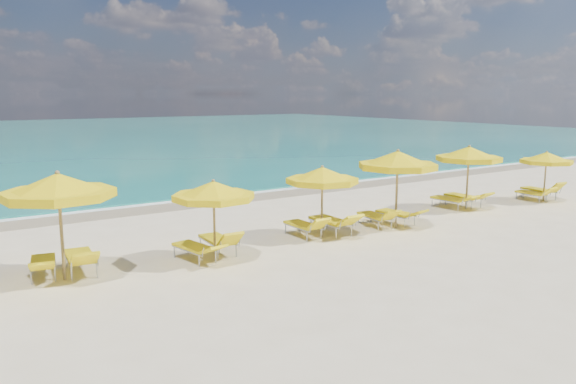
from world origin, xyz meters
TOP-DOWN VIEW (x-y plane):
  - ground_plane at (0.00, 0.00)m, footprint 120.00×120.00m
  - ocean at (0.00, 48.00)m, footprint 120.00×80.00m
  - wet_sand_band at (0.00, 7.40)m, footprint 120.00×2.60m
  - foam_line at (0.00, 8.20)m, footprint 120.00×1.20m
  - whitecap_near at (-6.00, 17.00)m, footprint 14.00×0.36m
  - whitecap_far at (8.00, 24.00)m, footprint 18.00×0.30m
  - umbrella_1 at (-7.35, 0.05)m, footprint 3.21×3.21m
  - umbrella_2 at (-3.68, -0.55)m, footprint 2.71×2.71m
  - umbrella_3 at (0.17, -0.11)m, footprint 2.58×2.58m
  - umbrella_4 at (2.96, -0.48)m, footprint 3.02×3.02m
  - umbrella_5 at (7.40, 0.26)m, footprint 2.83×2.83m
  - umbrella_6 at (11.35, -0.46)m, footprint 2.14×2.14m
  - lounger_1_left at (-7.72, 0.56)m, footprint 0.89×1.84m
  - lounger_1_right at (-6.89, 0.40)m, footprint 0.84×2.00m
  - lounger_2_left at (-4.10, -0.24)m, footprint 0.89×1.89m
  - lounger_2_right at (-3.28, 0.04)m, footprint 0.69×1.83m
  - lounger_3_left at (-0.26, 0.23)m, footprint 0.61×1.77m
  - lounger_3_right at (0.70, 0.06)m, footprint 0.70×2.04m
  - lounger_4_left at (2.52, 0.02)m, footprint 0.76×1.79m
  - lounger_4_right at (3.41, -0.08)m, footprint 0.79×1.89m
  - lounger_5_left at (6.97, 0.68)m, footprint 0.78×1.90m
  - lounger_5_right at (7.75, 0.64)m, footprint 0.65×1.96m
  - lounger_6_left at (11.00, -0.18)m, footprint 0.57×1.61m
  - lounger_6_right at (11.70, -0.06)m, footprint 0.80×1.85m

SIDE VIEW (x-z plane):
  - ground_plane at x=0.00m, z-range 0.00..0.00m
  - ocean at x=0.00m, z-range -0.15..0.15m
  - wet_sand_band at x=0.00m, z-range -0.01..0.01m
  - foam_line at x=0.00m, z-range -0.01..0.01m
  - whitecap_near at x=-6.00m, z-range -0.03..0.03m
  - whitecap_far at x=8.00m, z-range -0.03..0.03m
  - lounger_6_left at x=11.00m, z-range -0.16..0.55m
  - lounger_1_left at x=-7.72m, z-range -0.13..0.55m
  - lounger_2_left at x=-4.10m, z-range -0.11..0.53m
  - lounger_4_left at x=2.52m, z-range -0.16..0.59m
  - lounger_4_right at x=3.41m, z-range -0.12..0.55m
  - lounger_5_left at x=6.97m, z-range -0.12..0.55m
  - lounger_3_left at x=-0.26m, z-range -0.18..0.62m
  - lounger_2_right at x=-3.28m, z-range -0.19..0.65m
  - lounger_6_right at x=11.70m, z-range -0.21..0.67m
  - lounger_5_right at x=7.75m, z-range -0.14..0.60m
  - lounger_1_right at x=-6.89m, z-range -0.17..0.65m
  - lounger_3_right at x=0.70m, z-range -0.18..0.67m
  - umbrella_6 at x=11.35m, z-range 0.74..2.82m
  - umbrella_2 at x=-3.68m, z-range 0.77..2.97m
  - umbrella_3 at x=0.17m, z-range 0.79..3.03m
  - umbrella_5 at x=7.40m, z-range 0.87..3.34m
  - umbrella_4 at x=2.96m, z-range 0.92..3.54m
  - umbrella_1 at x=-7.35m, z-range 0.93..3.56m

